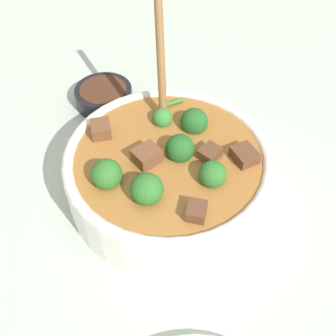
{
  "coord_description": "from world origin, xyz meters",
  "views": [
    {
      "loc": [
        -0.29,
        0.28,
        0.51
      ],
      "look_at": [
        0.0,
        0.0,
        0.05
      ],
      "focal_mm": 45.0,
      "sensor_mm": 36.0,
      "label": 1
    }
  ],
  "objects": [
    {
      "name": "condiment_bowl",
      "position": [
        0.23,
        -0.06,
        0.02
      ],
      "size": [
        0.1,
        0.1,
        0.03
      ],
      "color": "black",
      "rests_on": "ground_plane"
    },
    {
      "name": "ground_plane",
      "position": [
        0.0,
        0.0,
        0.0
      ],
      "size": [
        4.0,
        4.0,
        0.0
      ],
      "primitive_type": "plane",
      "color": "#ADBCAD"
    },
    {
      "name": "stew_bowl",
      "position": [
        -0.0,
        0.0,
        0.05
      ],
      "size": [
        0.29,
        0.29,
        0.24
      ],
      "color": "white",
      "rests_on": "ground_plane"
    }
  ]
}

